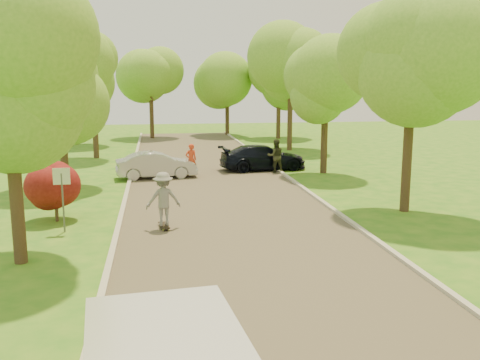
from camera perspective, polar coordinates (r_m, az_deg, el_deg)
ground at (r=15.11m, az=1.80°, el=-8.76°), size 100.00×100.00×0.00m
road at (r=22.72m, az=-1.97°, el=-2.16°), size 8.00×60.00×0.01m
curb_left at (r=22.59m, az=-12.23°, el=-2.33°), size 0.18×60.00×0.12m
curb_right at (r=23.54m, az=7.87°, el=-1.68°), size 0.18×60.00×0.12m
street_sign at (r=18.59m, az=-18.45°, el=-0.64°), size 0.55×0.06×2.17m
red_shrub at (r=20.21m, az=-19.10°, el=-1.16°), size 1.70×1.70×1.95m
tree_l_mida at (r=15.44m, az=-22.89°, el=10.40°), size 4.71×4.60×7.39m
tree_l_midb at (r=26.34m, az=-18.23°, el=9.11°), size 4.30×4.20×6.62m
tree_l_far at (r=36.20m, az=-15.12°, el=10.90°), size 4.92×4.80×7.79m
tree_r_mida at (r=21.35m, az=18.45°, el=11.46°), size 5.13×5.00×7.95m
tree_r_midb at (r=29.51m, az=9.51°, el=10.15°), size 4.51×4.40×7.01m
tree_r_far at (r=39.29m, az=5.76°, el=11.68°), size 5.33×5.20×8.34m
tree_bg_a at (r=44.43m, az=-17.15°, el=10.46°), size 5.12×5.00×7.72m
tree_bg_b at (r=47.29m, az=4.44°, el=11.13°), size 5.12×5.00×7.95m
tree_bg_c at (r=48.01m, az=-9.25°, el=10.40°), size 4.92×4.80×7.33m
tree_bg_d at (r=50.48m, az=-1.14°, el=10.86°), size 5.12×5.00×7.72m
silver_sedan at (r=28.16m, az=-8.90°, el=1.59°), size 4.29×1.92×1.37m
dark_sedan at (r=30.43m, az=2.46°, el=2.41°), size 5.09×2.50×1.42m
longboard at (r=18.58m, az=-8.11°, el=-4.83°), size 0.41×0.97×0.11m
skateboarder at (r=18.36m, az=-8.19°, el=-2.00°), size 1.28×0.86×1.84m
person_striped at (r=28.68m, az=-5.25°, el=2.17°), size 0.71×0.57×1.71m
person_olive at (r=29.50m, az=3.82°, el=2.57°), size 0.91×0.71×1.85m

